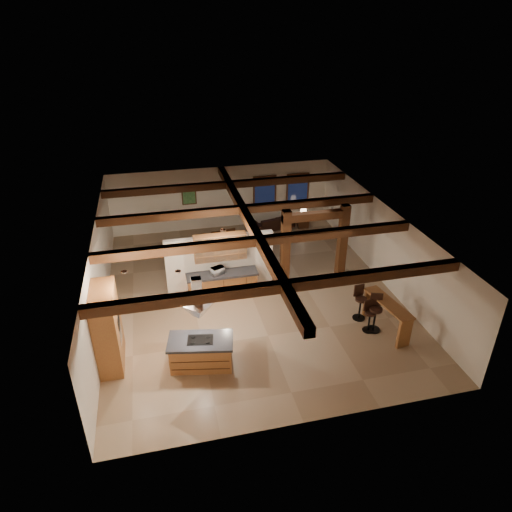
{
  "coord_description": "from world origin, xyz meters",
  "views": [
    {
      "loc": [
        -2.97,
        -13.49,
        8.98
      ],
      "look_at": [
        0.31,
        0.5,
        1.25
      ],
      "focal_mm": 32.0,
      "sensor_mm": 36.0,
      "label": 1
    }
  ],
  "objects_px": {
    "sofa": "(273,222)",
    "bar_counter": "(387,311)",
    "kitchen_island": "(201,352)",
    "dining_table": "(220,252)"
  },
  "relations": [
    {
      "from": "sofa",
      "to": "bar_counter",
      "type": "height_order",
      "value": "bar_counter"
    },
    {
      "from": "sofa",
      "to": "bar_counter",
      "type": "xyz_separation_m",
      "value": [
        1.43,
        -8.3,
        0.42
      ]
    },
    {
      "from": "kitchen_island",
      "to": "dining_table",
      "type": "xyz_separation_m",
      "value": [
        1.52,
        6.09,
        -0.11
      ]
    },
    {
      "from": "sofa",
      "to": "bar_counter",
      "type": "distance_m",
      "value": 8.43
    },
    {
      "from": "kitchen_island",
      "to": "dining_table",
      "type": "distance_m",
      "value": 6.28
    },
    {
      "from": "sofa",
      "to": "kitchen_island",
      "type": "bearing_deg",
      "value": 49.05
    },
    {
      "from": "dining_table",
      "to": "kitchen_island",
      "type": "bearing_deg",
      "value": -91.56
    },
    {
      "from": "dining_table",
      "to": "bar_counter",
      "type": "distance_m",
      "value": 7.25
    },
    {
      "from": "dining_table",
      "to": "sofa",
      "type": "distance_m",
      "value": 3.86
    },
    {
      "from": "kitchen_island",
      "to": "dining_table",
      "type": "bearing_deg",
      "value": 75.97
    }
  ]
}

